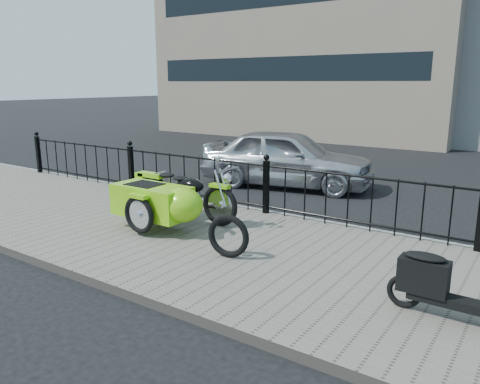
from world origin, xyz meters
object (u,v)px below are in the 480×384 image
Objects in this scene: scooter at (446,285)px; spare_tire at (228,236)px; sedan_car at (287,158)px; motorcycle_sidecar at (166,200)px.

scooter is 2.77m from spare_tire.
spare_tire is 5.19m from sedan_car.
scooter is (4.35, -0.62, -0.12)m from motorcycle_sidecar.
spare_tire is at bearing -17.05° from motorcycle_sidecar.
motorcycle_sidecar is at bearing 171.89° from scooter.
spare_tire is at bearing 177.21° from scooter.
spare_tire is 0.15× the size of sedan_car.
spare_tire is at bearing -171.55° from sedan_car.
motorcycle_sidecar reaches higher than scooter.
spare_tire is (1.58, -0.49, -0.17)m from motorcycle_sidecar.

